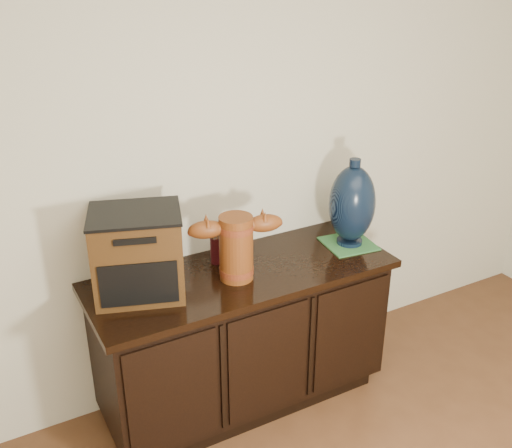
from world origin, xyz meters
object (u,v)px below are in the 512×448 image
terracotta_vessel (236,244)px  spray_can (216,248)px  lamp_base (352,204)px  sideboard (243,336)px  tv_radio (138,254)px

terracotta_vessel → spray_can: terracotta_vessel is taller
lamp_base → spray_can: lamp_base is taller
sideboard → lamp_base: size_ratio=3.24×
lamp_base → sideboard: bearing=179.3°
lamp_base → spray_can: size_ratio=2.86×
sideboard → spray_can: spray_can is taller
terracotta_vessel → tv_radio: (-0.43, 0.09, 0.02)m
sideboard → spray_can: 0.47m
tv_radio → spray_can: tv_radio is taller
sideboard → terracotta_vessel: size_ratio=3.35×
lamp_base → spray_can: bearing=167.9°
sideboard → spray_can: (-0.07, 0.14, 0.45)m
tv_radio → spray_can: (0.41, 0.09, -0.11)m
terracotta_vessel → tv_radio: tv_radio is taller
sideboard → lamp_base: (0.61, -0.01, 0.59)m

